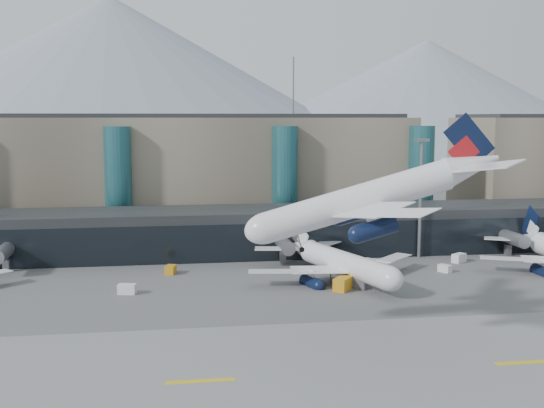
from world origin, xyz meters
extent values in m
plane|color=#515154|center=(0.00, 0.00, 0.00)|extent=(900.00, 900.00, 0.00)
cube|color=slate|center=(0.00, -15.00, 0.02)|extent=(400.00, 40.00, 0.04)
cube|color=gold|center=(-20.00, -15.00, 0.05)|extent=(8.00, 1.00, 0.02)
cube|color=gold|center=(20.00, -15.00, 0.05)|extent=(8.00, 1.00, 0.02)
cube|color=black|center=(0.00, 58.00, 5.00)|extent=(170.00, 18.00, 10.00)
cube|color=black|center=(0.00, 49.10, 4.00)|extent=(170.00, 0.40, 8.00)
cylinder|color=slate|center=(-55.00, 47.00, 4.20)|extent=(2.80, 14.00, 2.80)
cube|color=slate|center=(-55.00, 47.00, 1.20)|extent=(1.20, 1.20, 2.40)
cylinder|color=slate|center=(0.00, 47.00, 4.20)|extent=(2.80, 14.00, 2.80)
cube|color=slate|center=(0.00, 47.00, 1.20)|extent=(1.20, 1.20, 2.40)
cylinder|color=slate|center=(50.00, 47.00, 4.20)|extent=(2.80, 14.00, 2.80)
cube|color=slate|center=(50.00, 47.00, 1.20)|extent=(1.20, 1.20, 2.40)
cube|color=gray|center=(-25.00, 90.00, 15.00)|extent=(130.00, 30.00, 30.00)
cube|color=black|center=(-25.00, 90.00, 30.50)|extent=(123.50, 28.00, 1.00)
cylinder|color=#245D65|center=(-35.00, 74.00, 14.00)|extent=(6.40, 6.40, 28.00)
cylinder|color=#245D65|center=(5.00, 74.00, 14.00)|extent=(6.40, 6.40, 28.00)
cylinder|color=#245D65|center=(40.00, 74.00, 14.00)|extent=(6.40, 6.40, 28.00)
cylinder|color=slate|center=(10.00, 90.00, 38.00)|extent=(0.40, 0.40, 16.00)
cone|color=gray|center=(-60.00, 380.00, 55.00)|extent=(400.00, 400.00, 110.00)
cone|color=gray|center=(160.00, 380.00, 42.50)|extent=(340.00, 340.00, 85.00)
cylinder|color=slate|center=(30.00, 48.00, 12.50)|extent=(0.70, 0.70, 25.00)
cube|color=slate|center=(30.00, 48.00, 25.30)|extent=(3.00, 1.20, 0.60)
cylinder|color=silver|center=(3.62, -2.26, 20.77)|extent=(25.79, 6.30, 4.23)
ellipsoid|color=silver|center=(-9.10, -1.22, 20.77)|extent=(6.25, 4.70, 4.23)
cone|color=silver|center=(19.98, -3.61, 20.98)|extent=(7.61, 4.81, 4.23)
cube|color=silver|center=(4.69, -11.50, 20.07)|extent=(12.14, 19.25, 0.21)
cylinder|color=black|center=(3.42, -9.20, 17.91)|extent=(5.28, 2.74, 2.33)
cube|color=silver|center=(19.56, -8.70, 21.19)|extent=(7.10, 10.15, 0.17)
cube|color=silver|center=(6.19, 6.67, 20.07)|extent=(14.42, 18.91, 0.21)
cylinder|color=black|center=(4.55, 4.61, 17.91)|extent=(5.28, 2.74, 2.33)
cube|color=silver|center=(20.39, 1.48, 21.19)|extent=(8.19, 9.95, 0.17)
cube|color=black|center=(20.34, -3.64, 24.36)|extent=(6.32, 0.77, 7.45)
cube|color=#A71419|center=(19.25, -3.55, 23.09)|extent=(4.24, 0.64, 4.07)
cylinder|color=slate|center=(-5.28, -1.53, 18.02)|extent=(0.17, 0.17, 3.38)
cylinder|color=black|center=(-5.28, -1.53, 16.54)|extent=(0.77, 0.33, 0.75)
cylinder|color=black|center=(4.51, -4.88, 16.54)|extent=(0.99, 0.45, 0.97)
cylinder|color=black|center=(4.92, 0.18, 16.54)|extent=(0.99, 0.45, 0.97)
cylinder|color=silver|center=(7.95, 31.00, 4.76)|extent=(12.28, 25.82, 4.28)
ellipsoid|color=silver|center=(12.06, 18.77, 4.76)|extent=(5.96, 7.04, 4.28)
cone|color=silver|center=(2.66, 46.72, 4.98)|extent=(6.40, 8.35, 4.28)
cube|color=silver|center=(16.09, 35.69, 4.06)|extent=(17.67, 17.25, 0.21)
cylinder|color=black|center=(14.47, 33.58, 1.88)|extent=(3.87, 5.64, 2.35)
cube|color=silver|center=(7.55, 48.37, 5.19)|extent=(9.26, 9.50, 0.17)
cube|color=silver|center=(-1.38, 29.81, 4.06)|extent=(19.02, 8.28, 0.21)
cylinder|color=black|center=(1.19, 29.12, 1.88)|extent=(3.87, 5.64, 2.35)
cube|color=silver|center=(-2.23, 45.08, 5.19)|extent=(10.06, 5.20, 0.17)
cube|color=slate|center=(2.54, 47.07, 8.40)|extent=(2.28, 6.13, 7.53)
cube|color=silver|center=(2.89, 46.02, 7.12)|extent=(1.65, 4.14, 4.12)
cylinder|color=slate|center=(10.83, 22.44, 1.98)|extent=(0.17, 0.17, 3.42)
cylinder|color=black|center=(10.83, 22.44, 0.49)|extent=(0.50, 0.81, 0.76)
cylinder|color=black|center=(10.03, 32.87, 0.49)|extent=(0.67, 1.05, 0.98)
cylinder|color=black|center=(5.16, 31.23, 0.49)|extent=(0.67, 1.05, 0.98)
cone|color=silver|center=(54.39, 48.04, 5.12)|extent=(4.60, 7.70, 4.39)
cube|color=silver|center=(45.34, 32.63, 4.17)|extent=(19.94, 13.44, 0.22)
cylinder|color=black|center=(47.65, 31.18, 1.93)|extent=(2.56, 5.37, 2.42)
cube|color=silver|center=(49.09, 47.90, 5.34)|extent=(10.51, 7.78, 0.18)
cube|color=black|center=(54.38, 48.42, 8.63)|extent=(0.44, 6.57, 7.74)
cube|color=silver|center=(54.41, 47.29, 7.31)|extent=(0.43, 4.40, 4.23)
cube|color=silver|center=(-30.56, 26.14, 0.85)|extent=(3.31, 2.32, 1.69)
cube|color=orange|center=(-23.14, 40.24, 0.82)|extent=(2.41, 3.20, 1.64)
cube|color=#4C4C51|center=(9.45, 24.29, 1.12)|extent=(4.44, 4.27, 2.25)
cube|color=silver|center=(36.46, 41.93, 0.91)|extent=(3.60, 3.25, 1.83)
cube|color=silver|center=(29.93, 33.74, 0.73)|extent=(2.56, 2.91, 1.46)
cube|color=orange|center=(6.66, 23.01, 1.15)|extent=(4.25, 4.65, 2.30)
camera|label=1|loc=(-23.10, -90.13, 29.96)|focal=45.00mm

